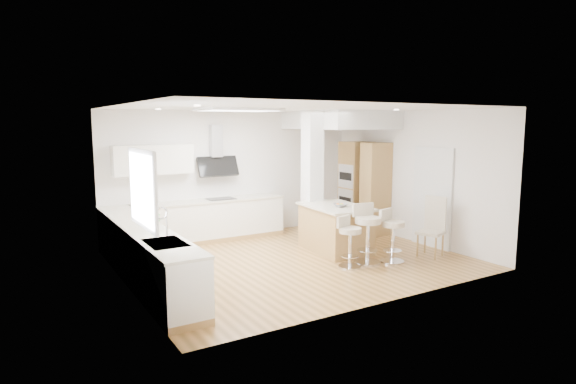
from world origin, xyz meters
TOP-DOWN VIEW (x-y plane):
  - ground at (0.00, 0.00)m, footprint 6.00×6.00m
  - ceiling at (0.00, 0.00)m, footprint 6.00×5.00m
  - wall_back at (0.00, 2.50)m, footprint 6.00×0.04m
  - wall_left at (-3.00, 0.00)m, footprint 0.04×5.00m
  - wall_right at (3.00, 0.00)m, footprint 0.04×5.00m
  - skylight at (-0.79, 0.60)m, footprint 4.10×2.10m
  - window_left at (-2.96, -0.90)m, footprint 0.06×1.28m
  - doorway_right at (2.97, -0.60)m, footprint 0.05×1.00m
  - counter_left at (-2.70, 0.23)m, footprint 0.63×4.50m
  - counter_back at (-0.91, 2.22)m, footprint 3.62×0.63m
  - pillar at (1.05, 0.95)m, footprint 0.35×0.35m
  - soffit at (2.10, 1.40)m, footprint 1.78×2.20m
  - oven_column at (2.68, 1.23)m, footprint 0.63×1.21m
  - peninsula at (1.06, 0.13)m, footprint 1.10×1.58m
  - bar_stool_a at (0.60, -0.89)m, footprint 0.51×0.51m
  - bar_stool_b at (1.05, -0.84)m, footprint 0.55×0.55m
  - bar_stool_c at (1.48, -1.03)m, footprint 0.54×0.54m
  - dining_chair at (2.47, -1.10)m, footprint 0.57×0.57m

SIDE VIEW (x-z plane):
  - ground at x=0.00m, z-range 0.00..0.00m
  - ceiling at x=0.00m, z-range -0.01..0.01m
  - counter_left at x=-2.70m, z-range -0.22..1.13m
  - peninsula at x=1.06m, z-range -0.03..0.96m
  - bar_stool_a at x=0.60m, z-range 0.06..0.97m
  - bar_stool_c at x=1.48m, z-range 0.06..1.03m
  - bar_stool_b at x=1.05m, z-range 0.07..1.15m
  - dining_chair at x=2.47m, z-range 0.04..1.18m
  - counter_back at x=-0.91m, z-range -0.55..1.95m
  - doorway_right at x=2.97m, z-range -0.05..2.05m
  - oven_column at x=2.68m, z-range 0.00..2.10m
  - wall_back at x=0.00m, z-range 0.00..2.80m
  - wall_left at x=-3.00m, z-range 0.00..2.80m
  - wall_right at x=3.00m, z-range 0.00..2.80m
  - pillar at x=1.05m, z-range 0.00..2.80m
  - window_left at x=-2.96m, z-range 1.16..2.23m
  - soffit at x=2.10m, z-range 2.40..2.80m
  - skylight at x=-0.79m, z-range 2.74..2.80m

